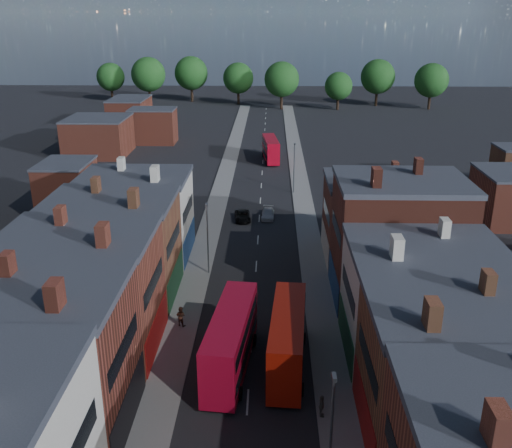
# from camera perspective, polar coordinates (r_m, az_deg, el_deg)

# --- Properties ---
(pavement_west) EXTENTS (3.00, 200.00, 0.12)m
(pavement_west) POSITION_cam_1_polar(r_m,az_deg,el_deg) (81.88, -4.20, 1.11)
(pavement_west) COLOR gray
(pavement_west) RESTS_ON ground
(pavement_east) EXTENTS (3.00, 200.00, 0.12)m
(pavement_east) POSITION_cam_1_polar(r_m,az_deg,el_deg) (81.63, 4.92, 1.03)
(pavement_east) COLOR gray
(pavement_east) RESTS_ON ground
(terrace_west) EXTENTS (12.00, 80.00, 11.91)m
(terrace_west) POSITION_cam_1_polar(r_m,az_deg,el_deg) (37.56, -24.24, -15.89)
(terrace_west) COLOR #5F281B
(terrace_west) RESTS_ON ground
(terrace_east) EXTENTS (12.00, 80.00, 11.91)m
(terrace_east) POSITION_cam_1_polar(r_m,az_deg,el_deg) (36.38, 22.21, -16.85)
(terrace_east) COLOR #5F281B
(terrace_east) RESTS_ON ground
(lamp_post_1) EXTENTS (0.25, 0.70, 8.12)m
(lamp_post_1) POSITION_cam_1_polar(r_m,az_deg,el_deg) (35.16, 7.56, -19.32)
(lamp_post_1) COLOR slate
(lamp_post_1) RESTS_ON ground
(lamp_post_2) EXTENTS (0.25, 0.70, 8.12)m
(lamp_post_2) POSITION_cam_1_polar(r_m,az_deg,el_deg) (61.49, -4.88, -0.99)
(lamp_post_2) COLOR slate
(lamp_post_2) RESTS_ON ground
(lamp_post_3) EXTENTS (0.25, 0.70, 8.12)m
(lamp_post_3) POSITION_cam_1_polar(r_m,az_deg,el_deg) (89.78, 3.84, 5.96)
(lamp_post_3) COLOR slate
(lamp_post_3) RESTS_ON ground
(bus_0) EXTENTS (3.90, 11.82, 5.01)m
(bus_0) POSITION_cam_1_polar(r_m,az_deg,el_deg) (46.10, -2.55, -11.52)
(bus_0) COLOR red
(bus_0) RESTS_ON ground
(bus_1) EXTENTS (3.46, 11.40, 4.85)m
(bus_1) POSITION_cam_1_polar(r_m,az_deg,el_deg) (46.46, 3.17, -11.38)
(bus_1) COLOR #A41609
(bus_1) RESTS_ON ground
(bus_2) EXTENTS (3.44, 10.42, 4.41)m
(bus_2) POSITION_cam_1_polar(r_m,az_deg,el_deg) (110.52, 1.48, 7.53)
(bus_2) COLOR #AC0719
(bus_2) RESTS_ON ground
(car_2) EXTENTS (2.51, 4.66, 1.24)m
(car_2) POSITION_cam_1_polar(r_m,az_deg,el_deg) (78.78, -1.35, 0.81)
(car_2) COLOR black
(car_2) RESTS_ON ground
(car_3) EXTENTS (1.85, 4.30, 1.24)m
(car_3) POSITION_cam_1_polar(r_m,az_deg,el_deg) (79.66, 1.20, 1.03)
(car_3) COLOR silver
(car_3) RESTS_ON ground
(ped_1) EXTENTS (1.04, 0.83, 1.89)m
(ped_1) POSITION_cam_1_polar(r_m,az_deg,el_deg) (53.08, -7.54, -9.12)
(ped_1) COLOR #3C2218
(ped_1) RESTS_ON pavement_west
(ped_3) EXTENTS (0.55, 1.04, 1.72)m
(ped_3) POSITION_cam_1_polar(r_m,az_deg,el_deg) (42.50, 6.58, -17.63)
(ped_3) COLOR #59564D
(ped_3) RESTS_ON pavement_east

